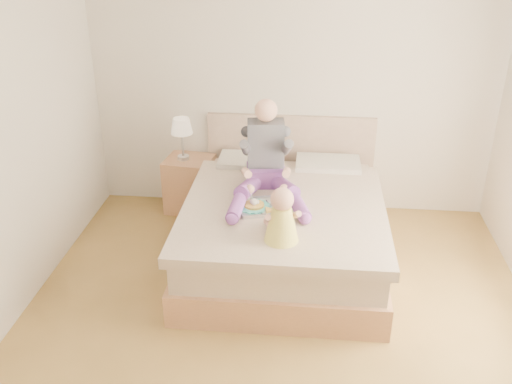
# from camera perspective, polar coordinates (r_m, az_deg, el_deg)

# --- Properties ---
(room) EXTENTS (4.02, 4.22, 2.71)m
(room) POSITION_cam_1_polar(r_m,az_deg,el_deg) (3.64, 3.62, 4.81)
(room) COLOR brown
(room) RESTS_ON ground
(bed) EXTENTS (1.70, 2.18, 1.00)m
(bed) POSITION_cam_1_polar(r_m,az_deg,el_deg) (5.13, 2.87, -3.19)
(bed) COLOR #A16F4B
(bed) RESTS_ON ground
(nightstand) EXTENTS (0.52, 0.47, 0.57)m
(nightstand) POSITION_cam_1_polar(r_m,az_deg,el_deg) (5.97, -6.60, 0.79)
(nightstand) COLOR #A16F4B
(nightstand) RESTS_ON ground
(lamp) EXTENTS (0.21, 0.21, 0.44)m
(lamp) POSITION_cam_1_polar(r_m,az_deg,el_deg) (5.73, -7.45, 6.33)
(lamp) COLOR silver
(lamp) RESTS_ON nightstand
(adult) EXTENTS (0.68, 1.01, 0.81)m
(adult) POSITION_cam_1_polar(r_m,az_deg,el_deg) (4.99, 1.02, 2.76)
(adult) COLOR #6C3687
(adult) RESTS_ON bed
(tray) EXTENTS (0.50, 0.44, 0.12)m
(tray) POSITION_cam_1_polar(r_m,az_deg,el_deg) (4.76, 0.85, -1.27)
(tray) COLOR silver
(tray) RESTS_ON bed
(baby) EXTENTS (0.31, 0.39, 0.43)m
(baby) POSITION_cam_1_polar(r_m,az_deg,el_deg) (4.24, 2.55, -2.72)
(baby) COLOR #F0E24C
(baby) RESTS_ON bed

